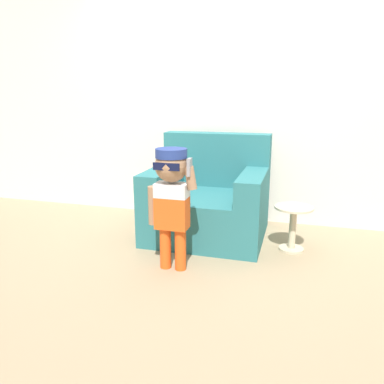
# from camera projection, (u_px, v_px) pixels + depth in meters

# --- Properties ---
(ground_plane) EXTENTS (10.00, 10.00, 0.00)m
(ground_plane) POSITION_uv_depth(u_px,v_px,m) (194.00, 240.00, 3.56)
(ground_plane) COLOR #998466
(wall_back) EXTENTS (10.00, 0.05, 2.60)m
(wall_back) POSITION_uv_depth(u_px,v_px,m) (214.00, 99.00, 3.98)
(wall_back) COLOR silver
(wall_back) RESTS_ON ground_plane
(armchair) EXTENTS (1.09, 0.98, 0.97)m
(armchair) POSITION_uv_depth(u_px,v_px,m) (209.00, 200.00, 3.66)
(armchair) COLOR #286B70
(armchair) RESTS_ON ground_plane
(person_child) EXTENTS (0.39, 0.29, 0.96)m
(person_child) POSITION_uv_depth(u_px,v_px,m) (172.00, 191.00, 2.83)
(person_child) COLOR #E05119
(person_child) RESTS_ON ground_plane
(side_table) EXTENTS (0.33, 0.33, 0.40)m
(side_table) POSITION_uv_depth(u_px,v_px,m) (293.00, 224.00, 3.28)
(side_table) COLOR beige
(side_table) RESTS_ON ground_plane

